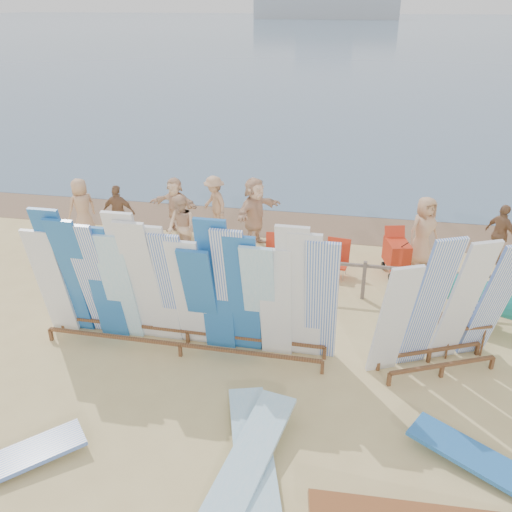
% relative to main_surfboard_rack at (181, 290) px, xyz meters
% --- Properties ---
extents(ground, '(160.00, 160.00, 0.00)m').
position_rel_main_surfboard_rack_xyz_m(ground, '(1.27, -0.40, -1.27)').
color(ground, '#DDC37F').
rests_on(ground, ground).
extents(ocean, '(320.00, 240.00, 0.02)m').
position_rel_main_surfboard_rack_xyz_m(ocean, '(1.27, 127.60, -1.27)').
color(ocean, '#46607D').
rests_on(ocean, ground).
extents(wet_sand_strip, '(40.00, 2.60, 0.01)m').
position_rel_main_surfboard_rack_xyz_m(wet_sand_strip, '(1.27, 6.80, -1.27)').
color(wet_sand_strip, brown).
rests_on(wet_sand_strip, ground).
extents(distant_ship, '(45.00, 8.00, 14.00)m').
position_rel_main_surfboard_rack_xyz_m(distant_ship, '(-10.73, 179.60, 4.03)').
color(distant_ship, '#999EA3').
rests_on(distant_ship, ocean).
extents(fence, '(12.08, 0.08, 0.90)m').
position_rel_main_surfboard_rack_xyz_m(fence, '(1.27, 2.60, -0.64)').
color(fence, '#7D6A5E').
rests_on(fence, ground).
extents(main_surfboard_rack, '(5.65, 0.87, 2.83)m').
position_rel_main_surfboard_rack_xyz_m(main_surfboard_rack, '(0.00, 0.00, 0.00)').
color(main_surfboard_rack, brown).
rests_on(main_surfboard_rack, ground).
extents(side_surfboard_rack, '(2.49, 1.63, 2.74)m').
position_rel_main_surfboard_rack_xyz_m(side_surfboard_rack, '(4.60, 0.26, -0.03)').
color(side_surfboard_rack, brown).
rests_on(side_surfboard_rack, ground).
extents(vendor_table, '(0.98, 0.82, 1.10)m').
position_rel_main_surfboard_rack_xyz_m(vendor_table, '(5.07, 0.94, -0.91)').
color(vendor_table, brown).
rests_on(vendor_table, ground).
extents(flat_board_a, '(1.31, 2.75, 0.24)m').
position_rel_main_surfboard_rack_xyz_m(flat_board_a, '(1.81, -2.47, -1.27)').
color(flat_board_a, '#93CCEB').
rests_on(flat_board_a, ground).
extents(flat_board_b, '(1.09, 2.75, 0.39)m').
position_rel_main_surfboard_rack_xyz_m(flat_board_b, '(1.75, -2.71, -1.27)').
color(flat_board_b, '#93CCEB').
rests_on(flat_board_b, ground).
extents(flat_board_d, '(2.62, 1.82, 0.27)m').
position_rel_main_surfboard_rack_xyz_m(flat_board_d, '(5.26, -2.15, -1.27)').
color(flat_board_d, '#2466B4').
rests_on(flat_board_d, ground).
extents(beach_chair_left, '(0.64, 0.66, 0.91)m').
position_rel_main_surfboard_rack_xyz_m(beach_chair_left, '(1.21, 3.57, -1.01)').
color(beach_chair_left, red).
rests_on(beach_chair_left, ground).
extents(beach_chair_right, '(0.63, 0.65, 0.88)m').
position_rel_main_surfboard_rack_xyz_m(beach_chair_right, '(2.62, 3.59, -1.02)').
color(beach_chair_right, red).
rests_on(beach_chair_right, ground).
extents(stroller, '(0.75, 0.93, 1.13)m').
position_rel_main_surfboard_rack_xyz_m(stroller, '(4.01, 3.90, -0.82)').
color(stroller, red).
rests_on(stroller, ground).
extents(beachgoer_5, '(1.26, 1.81, 1.88)m').
position_rel_main_surfboard_rack_xyz_m(beachgoer_5, '(0.38, 4.98, -0.34)').
color(beachgoer_5, beige).
rests_on(beachgoer_5, ground).
extents(beachgoer_10, '(0.85, 0.95, 1.53)m').
position_rel_main_surfboard_rack_xyz_m(beachgoer_10, '(6.53, 5.06, -0.51)').
color(beachgoer_10, '#8C6042').
rests_on(beachgoer_10, ground).
extents(beachgoer_0, '(0.79, 0.87, 1.64)m').
position_rel_main_surfboard_rack_xyz_m(beachgoer_0, '(-4.41, 4.72, -0.45)').
color(beachgoer_0, tan).
rests_on(beachgoer_0, ground).
extents(beachgoer_11, '(1.52, 0.73, 1.58)m').
position_rel_main_surfboard_rack_xyz_m(beachgoer_11, '(-1.99, 5.51, -0.49)').
color(beachgoer_11, beige).
rests_on(beachgoer_11, ground).
extents(beachgoer_extra_1, '(0.91, 0.42, 1.53)m').
position_rel_main_surfboard_rack_xyz_m(beachgoer_extra_1, '(-3.32, 4.70, -0.51)').
color(beachgoer_extra_1, '#8C6042').
rests_on(beachgoer_extra_1, ground).
extents(beachgoer_3, '(1.02, 1.04, 1.60)m').
position_rel_main_surfboard_rack_xyz_m(beachgoer_3, '(-0.92, 5.78, -0.47)').
color(beachgoer_3, tan).
rests_on(beachgoer_3, ground).
extents(beachgoer_6, '(0.93, 0.82, 1.74)m').
position_rel_main_surfboard_rack_xyz_m(beachgoer_6, '(4.65, 4.67, -0.40)').
color(beachgoer_6, tan).
rests_on(beachgoer_6, ground).
extents(beachgoer_2, '(0.87, 0.82, 1.67)m').
position_rel_main_surfboard_rack_xyz_m(beachgoer_2, '(-1.27, 3.83, -0.44)').
color(beachgoer_2, beige).
rests_on(beachgoer_2, ground).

